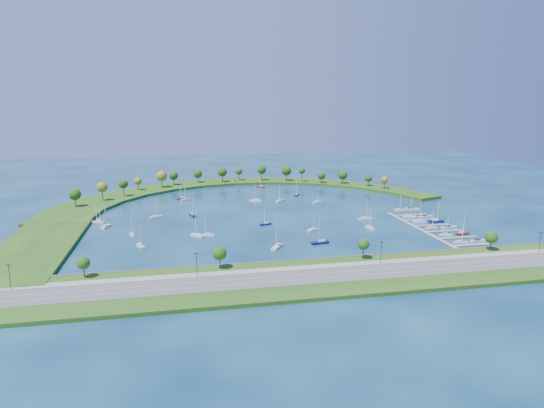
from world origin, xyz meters
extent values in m
plane|color=#072241|center=(0.00, 0.00, 0.00)|extent=(700.00, 700.00, 0.00)
cube|color=#204A13|center=(0.00, -124.00, 0.80)|extent=(420.00, 42.00, 1.60)
cube|color=#474442|center=(0.00, -102.50, 0.90)|extent=(420.00, 1.20, 1.80)
cube|color=#515154|center=(0.00, -124.00, 1.66)|extent=(420.00, 16.00, 0.12)
cube|color=gray|center=(0.00, -113.00, 1.66)|extent=(420.00, 5.00, 0.12)
cube|color=silver|center=(0.00, -126.50, 1.73)|extent=(420.00, 0.15, 0.02)
cube|color=silver|center=(0.00, -121.50, 1.73)|extent=(420.00, 0.15, 0.02)
cylinder|color=#382314|center=(-95.00, -107.00, 4.05)|extent=(0.56, 0.56, 4.90)
sphere|color=#144010|center=(-95.00, -107.00, 7.54)|extent=(5.20, 5.20, 5.20)
cylinder|color=#382314|center=(-40.00, -107.00, 4.22)|extent=(0.56, 0.56, 5.25)
sphere|color=#144010|center=(-40.00, -107.00, 8.05)|extent=(6.00, 6.00, 6.00)
cylinder|color=#382314|center=(25.00, -107.00, 4.40)|extent=(0.56, 0.56, 5.60)
sphere|color=#144010|center=(25.00, -107.00, 8.24)|extent=(5.20, 5.20, 5.20)
cylinder|color=#382314|center=(90.00, -107.00, 4.05)|extent=(0.56, 0.56, 4.90)
sphere|color=#144010|center=(90.00, -107.00, 7.70)|extent=(6.00, 6.00, 6.00)
cylinder|color=black|center=(-120.00, -115.00, 6.60)|extent=(0.24, 0.24, 10.00)
cylinder|color=black|center=(-50.00, -115.00, 6.60)|extent=(0.24, 0.24, 10.00)
cylinder|color=black|center=(30.00, -115.00, 6.60)|extent=(0.24, 0.24, 10.00)
cylinder|color=black|center=(110.00, -115.00, 6.60)|extent=(0.24, 0.24, 10.00)
cube|color=#204A13|center=(-126.75, 7.81, 1.00)|extent=(43.73, 48.72, 2.00)
cube|color=#204A13|center=(-118.83, 37.57, 1.00)|extent=(50.23, 54.30, 2.00)
cube|color=#204A13|center=(-104.03, 64.58, 1.00)|extent=(54.07, 56.09, 2.00)
cube|color=#204A13|center=(-83.21, 87.27, 1.00)|extent=(55.20, 54.07, 2.00)
cube|color=#204A13|center=(-57.57, 104.32, 1.00)|extent=(53.65, 48.47, 2.00)
cube|color=#204A13|center=(-28.60, 114.76, 1.00)|extent=(49.62, 39.75, 2.00)
cube|color=#204A13|center=(2.03, 117.98, 1.00)|extent=(44.32, 29.96, 2.00)
cube|color=#204A13|center=(32.54, 113.79, 1.00)|extent=(49.49, 38.05, 2.00)
cube|color=#204A13|center=(61.17, 102.44, 1.00)|extent=(51.13, 44.12, 2.00)
cube|color=#204A13|center=(86.25, 84.58, 1.00)|extent=(49.19, 47.96, 2.00)
cube|color=#204A13|center=(106.34, 61.24, 1.00)|extent=(43.90, 49.49, 2.00)
cube|color=#204A13|center=(120.28, 33.78, 1.00)|extent=(35.67, 48.74, 2.00)
cube|color=#204A13|center=(-126.75, -47.59, 0.95)|extent=(36.00, 130.81, 1.90)
cylinder|color=#382314|center=(-125.23, 31.83, 5.42)|extent=(0.56, 0.56, 6.85)
sphere|color=#144010|center=(-125.23, 31.83, 10.45)|extent=(8.04, 8.04, 8.04)
cylinder|color=#382314|center=(-110.13, 48.97, 6.20)|extent=(0.56, 0.56, 8.39)
sphere|color=olive|center=(-110.13, 48.97, 11.89)|extent=(7.48, 7.48, 7.48)
cylinder|color=#382314|center=(-97.07, 62.25, 6.02)|extent=(0.56, 0.56, 8.04)
sphere|color=#144010|center=(-97.07, 62.25, 11.43)|extent=(6.91, 6.91, 6.91)
cylinder|color=#382314|center=(-88.42, 86.77, 5.04)|extent=(0.56, 0.56, 6.09)
sphere|color=olive|center=(-88.42, 86.77, 9.29)|extent=(6.04, 6.04, 6.04)
cylinder|color=#382314|center=(-70.00, 94.87, 5.94)|extent=(0.56, 0.56, 7.88)
sphere|color=olive|center=(-70.00, 94.87, 11.63)|extent=(8.76, 8.76, 8.76)
cylinder|color=#382314|center=(-60.50, 105.20, 5.26)|extent=(0.56, 0.56, 6.51)
sphere|color=#144010|center=(-60.50, 105.20, 10.01)|extent=(7.51, 7.51, 7.51)
cylinder|color=#382314|center=(-39.77, 113.96, 5.06)|extent=(0.56, 0.56, 6.13)
sphere|color=#144010|center=(-39.77, 113.96, 9.65)|extent=(7.61, 7.61, 7.61)
cylinder|color=#382314|center=(-18.35, 112.13, 5.68)|extent=(0.56, 0.56, 7.35)
sphere|color=#144010|center=(-18.35, 112.13, 10.97)|extent=(8.11, 8.11, 8.11)
cylinder|color=#382314|center=(-2.60, 120.45, 5.28)|extent=(0.56, 0.56, 6.56)
sphere|color=#144010|center=(-2.60, 120.45, 9.79)|extent=(6.14, 6.14, 6.14)
cylinder|color=#382314|center=(17.11, 113.45, 6.12)|extent=(0.56, 0.56, 8.24)
sphere|color=#144010|center=(17.11, 113.45, 11.84)|extent=(8.00, 8.00, 8.00)
cylinder|color=#382314|center=(38.70, 108.06, 5.64)|extent=(0.56, 0.56, 7.28)
sphere|color=#144010|center=(38.70, 108.06, 11.03)|extent=(8.72, 8.72, 8.72)
cylinder|color=#382314|center=(50.82, 99.87, 6.36)|extent=(0.56, 0.56, 8.73)
sphere|color=#144010|center=(50.82, 99.87, 11.86)|extent=(5.68, 5.68, 5.68)
cylinder|color=#382314|center=(66.28, 91.54, 4.43)|extent=(0.56, 0.56, 4.87)
sphere|color=#144010|center=(66.28, 91.54, 8.27)|extent=(7.03, 7.03, 7.03)
cylinder|color=#382314|center=(83.35, 84.24, 4.91)|extent=(0.56, 0.56, 5.83)
sphere|color=#144010|center=(83.35, 84.24, 9.42)|extent=(7.96, 7.96, 7.96)
cylinder|color=#382314|center=(100.42, 68.36, 4.66)|extent=(0.56, 0.56, 5.33)
sphere|color=#144010|center=(100.42, 68.36, 8.54)|extent=(6.06, 6.06, 6.06)
cylinder|color=#382314|center=(108.35, 54.16, 5.01)|extent=(0.56, 0.56, 6.03)
sphere|color=olive|center=(108.35, 54.16, 9.21)|extent=(5.88, 5.88, 5.88)
cylinder|color=gray|center=(-8.55, 114.98, 3.80)|extent=(2.20, 2.20, 3.60)
cylinder|color=gray|center=(-8.55, 114.98, 5.75)|extent=(2.60, 2.60, 0.30)
cube|color=gray|center=(78.00, -61.00, 0.35)|extent=(2.20, 82.00, 0.40)
cube|color=gray|center=(90.10, -94.00, 0.35)|extent=(22.00, 2.00, 0.40)
cylinder|color=#382314|center=(101.00, -94.00, 0.60)|extent=(0.36, 0.36, 1.60)
cube|color=gray|center=(90.10, -80.80, 0.35)|extent=(22.00, 2.00, 0.40)
cylinder|color=#382314|center=(101.00, -80.80, 0.60)|extent=(0.36, 0.36, 1.60)
cube|color=gray|center=(90.10, -67.60, 0.35)|extent=(22.00, 2.00, 0.40)
cylinder|color=#382314|center=(101.00, -67.60, 0.60)|extent=(0.36, 0.36, 1.60)
cube|color=gray|center=(90.10, -54.40, 0.35)|extent=(22.00, 2.00, 0.40)
cylinder|color=#382314|center=(101.00, -54.40, 0.60)|extent=(0.36, 0.36, 1.60)
cube|color=gray|center=(90.10, -41.20, 0.35)|extent=(22.00, 2.00, 0.40)
cylinder|color=#382314|center=(101.00, -41.20, 0.60)|extent=(0.36, 0.36, 1.60)
cube|color=gray|center=(90.10, -28.00, 0.35)|extent=(22.00, 2.00, 0.40)
cylinder|color=#382314|center=(101.00, -28.00, 0.60)|extent=(0.36, 0.36, 1.60)
cube|color=silver|center=(41.65, 20.92, 0.46)|extent=(7.96, 5.12, 0.93)
cube|color=silver|center=(40.94, 20.60, 1.26)|extent=(3.10, 2.49, 0.65)
cylinder|color=silver|center=(42.22, 21.17, 6.16)|extent=(0.32, 0.32, 10.46)
cube|color=silver|center=(15.98, 29.89, 0.53)|extent=(8.27, 7.73, 1.06)
cube|color=silver|center=(16.65, 30.47, 1.43)|extent=(3.47, 3.35, 0.74)
cylinder|color=silver|center=(15.46, 29.42, 7.04)|extent=(0.32, 0.32, 11.95)
cube|color=silver|center=(-47.38, -50.59, 0.52)|extent=(7.67, 8.14, 1.05)
cube|color=silver|center=(-46.80, -51.24, 1.42)|extent=(3.32, 3.42, 0.73)
cylinder|color=silver|center=(-47.85, -50.07, 6.95)|extent=(0.32, 0.32, 11.80)
cube|color=silver|center=(-9.16, -78.92, 0.58)|extent=(7.71, 9.56, 1.17)
cube|color=silver|center=(-8.61, -78.12, 1.57)|extent=(3.49, 3.88, 0.82)
cylinder|color=silver|center=(-9.59, -79.56, 7.72)|extent=(0.32, 0.32, 13.11)
cube|color=#0A1143|center=(33.22, 48.74, 0.45)|extent=(5.42, 7.60, 0.90)
cube|color=silver|center=(33.58, 49.40, 1.22)|extent=(2.54, 3.01, 0.63)
cylinder|color=silver|center=(32.94, 48.22, 5.96)|extent=(0.32, 0.32, 10.13)
cube|color=silver|center=(56.45, -32.92, 0.54)|extent=(9.06, 2.98, 1.07)
cube|color=silver|center=(55.55, -32.97, 1.45)|extent=(3.22, 1.92, 0.75)
cylinder|color=silver|center=(57.16, -32.88, 7.10)|extent=(0.32, 0.32, 12.06)
cube|color=silver|center=(-82.22, -41.97, 0.46)|extent=(3.32, 7.87, 0.92)
cube|color=silver|center=(-82.34, -41.21, 1.24)|extent=(1.90, 2.87, 0.64)
cylinder|color=silver|center=(-82.12, -42.57, 6.06)|extent=(0.32, 0.32, 10.29)
cube|color=#0A1143|center=(-48.17, -3.11, 0.48)|extent=(4.63, 8.36, 0.97)
cube|color=silver|center=(-48.42, -2.34, 1.31)|extent=(2.37, 3.17, 0.68)
cylinder|color=silver|center=(-47.97, -3.72, 6.41)|extent=(0.32, 0.32, 10.88)
cube|color=silver|center=(-71.13, -2.53, 0.51)|extent=(8.69, 5.57, 1.01)
cube|color=silver|center=(-71.91, -2.87, 1.37)|extent=(3.38, 2.71, 0.71)
cylinder|color=silver|center=(-70.51, -2.26, 6.72)|extent=(0.32, 0.32, 11.41)
cube|color=silver|center=(-105.00, -8.76, 0.47)|extent=(8.05, 4.00, 0.93)
cube|color=silver|center=(-104.25, -8.95, 1.26)|extent=(3.00, 2.14, 0.65)
cylinder|color=silver|center=(-105.60, -8.61, 6.17)|extent=(0.32, 0.32, 10.47)
cube|color=silver|center=(-51.54, 48.73, 0.46)|extent=(7.72, 5.78, 0.92)
cube|color=silver|center=(-50.88, 49.12, 1.25)|extent=(3.09, 2.67, 0.65)
cylinder|color=silver|center=(-52.07, 48.41, 6.12)|extent=(0.32, 0.32, 10.39)
cube|color=silver|center=(-98.79, -20.99, 0.52)|extent=(5.14, 8.91, 1.03)
cube|color=silver|center=(-99.08, -21.80, 1.39)|extent=(2.59, 3.40, 0.72)
cylinder|color=silver|center=(-98.56, -20.34, 6.84)|extent=(0.32, 0.32, 11.61)
cube|color=maroon|center=(-54.58, 52.66, 0.44)|extent=(7.58, 3.23, 0.88)
cube|color=silver|center=(-53.86, 52.78, 1.19)|extent=(2.77, 1.84, 0.62)
cylinder|color=silver|center=(-55.16, 52.56, 5.84)|extent=(0.32, 0.32, 9.91)
cube|color=#0A1143|center=(14.05, -76.06, 0.56)|extent=(9.65, 4.28, 1.12)
cube|color=silver|center=(14.97, -75.89, 1.51)|extent=(3.55, 2.40, 0.78)
cylinder|color=silver|center=(13.32, -76.20, 7.42)|extent=(0.32, 0.32, 12.60)
cube|color=silver|center=(-42.34, -50.83, 0.49)|extent=(8.35, 3.19, 0.98)
cube|color=silver|center=(-41.53, -50.93, 1.32)|extent=(3.01, 1.91, 0.68)
cylinder|color=silver|center=(-42.98, -50.76, 6.47)|extent=(0.32, 0.32, 10.99)
cube|color=silver|center=(-1.49, 34.18, 0.53)|extent=(9.18, 5.75, 1.07)
cube|color=silver|center=(-0.67, 33.83, 1.44)|extent=(3.55, 2.82, 0.75)
cylinder|color=silver|center=(-2.15, 34.45, 7.09)|extent=(0.32, 0.32, 12.03)
cube|color=#0A1143|center=(-6.52, -33.42, 0.43)|extent=(7.47, 4.23, 0.86)
cube|color=silver|center=(-5.84, -33.19, 1.17)|extent=(2.84, 2.15, 0.61)
cylinder|color=silver|center=(-7.06, -33.61, 5.73)|extent=(0.32, 0.32, 9.72)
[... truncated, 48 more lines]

